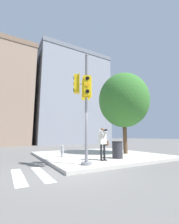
{
  "coord_description": "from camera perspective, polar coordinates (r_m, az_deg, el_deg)",
  "views": [
    {
      "loc": [
        -2.58,
        -5.86,
        1.41
      ],
      "look_at": [
        1.03,
        0.49,
        2.6
      ],
      "focal_mm": 24.0,
      "sensor_mm": 36.0,
      "label": 1
    }
  ],
  "objects": [
    {
      "name": "trash_bin",
      "position": [
        9.16,
        10.56,
        -13.94
      ],
      "size": [
        0.63,
        0.63,
        0.96
      ],
      "color": "#2D2D33",
      "rests_on": "sidewalk_corner"
    },
    {
      "name": "person_photographer",
      "position": [
        8.22,
        5.17,
        -10.82
      ],
      "size": [
        0.58,
        0.54,
        1.71
      ],
      "color": "black",
      "rests_on": "sidewalk_corner"
    },
    {
      "name": "fire_hydrant",
      "position": [
        9.68,
        -10.31,
        -14.47
      ],
      "size": [
        0.17,
        0.23,
        0.71
      ],
      "color": "#99999E",
      "rests_on": "sidewalk_corner"
    },
    {
      "name": "building_right",
      "position": [
        31.85,
        -6.98,
        5.14
      ],
      "size": [
        14.51,
        8.9,
        18.55
      ],
      "color": "gray",
      "rests_on": "ground_plane"
    },
    {
      "name": "ground_plane",
      "position": [
        6.55,
        -6.14,
        -21.64
      ],
      "size": [
        160.0,
        160.0,
        0.0
      ],
      "primitive_type": "plane",
      "color": "slate"
    },
    {
      "name": "street_tree",
      "position": [
        12.09,
        12.87,
        4.39
      ],
      "size": [
        3.88,
        3.88,
        6.2
      ],
      "color": "brown",
      "rests_on": "sidewalk_corner"
    },
    {
      "name": "traffic_signal_pole",
      "position": [
        7.19,
        -1.97,
        5.6
      ],
      "size": [
        0.98,
        1.23,
        5.34
      ],
      "color": "slate",
      "rests_on": "sidewalk_corner"
    },
    {
      "name": "sidewalk_corner",
      "position": [
        11.24,
        3.5,
        -16.05
      ],
      "size": [
        8.0,
        8.0,
        0.16
      ],
      "color": "#BCB7AD",
      "rests_on": "ground_plane"
    }
  ]
}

